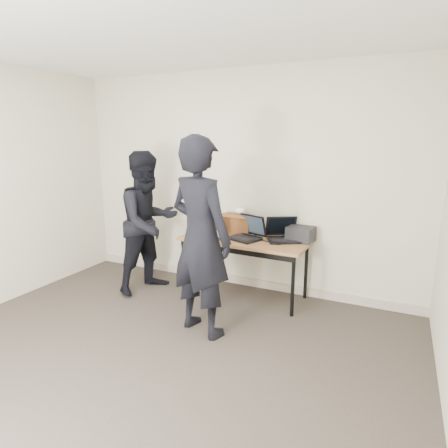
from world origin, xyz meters
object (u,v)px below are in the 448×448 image
Objects in this scene: laptop_center at (247,234)px; equipment_box at (301,234)px; laptop_beige at (211,232)px; person_typist at (201,238)px; leather_satchel at (237,223)px; person_observer at (149,222)px; desk at (244,244)px; laptop_right at (283,235)px.

laptop_center reaches higher than equipment_box.
person_typist is at bearing -47.06° from laptop_beige.
laptop_beige is at bearing -168.20° from equipment_box.
leather_satchel is 0.81m from equipment_box.
person_observer is (-0.72, -0.27, 0.10)m from laptop_beige.
leather_satchel reaches higher than desk.
person_typist reaches higher than laptop_center.
laptop_right is at bearing 32.57° from laptop_beige.
person_typist is (-0.05, -0.96, 0.30)m from desk.
equipment_box is at bearing 18.73° from desk.
person_observer reaches higher than laptop_center.
laptop_center is at bearing -39.94° from leather_satchel.
person_observer reaches higher than leather_satchel.
laptop_beige is at bearing -153.72° from laptop_center.
leather_satchel is (0.24, 0.26, 0.08)m from laptop_beige.
laptop_center is at bearing 27.53° from laptop_beige.
person_typist reaches higher than leather_satchel.
person_observer reaches higher than equipment_box.
leather_satchel is 0.21× the size of person_observer.
laptop_beige is 0.36m from leather_satchel.
equipment_box is at bearing -57.03° from person_observer.
laptop_center is at bearing -79.84° from person_typist.
leather_satchel is at bearing 177.48° from equipment_box.
person_typist is at bearing -120.69° from equipment_box.
person_observer is (-1.58, -0.44, 0.09)m from laptop_right.
laptop_right is 1.31× the size of leather_satchel.
laptop_beige is 0.19× the size of person_typist.
laptop_beige reaches higher than equipment_box.
laptop_beige is at bearing -174.36° from desk.
laptop_center reaches higher than desk.
laptop_right is 0.62m from leather_satchel.
equipment_box is at bearing -15.72° from laptop_right.
laptop_center is (0.46, 0.05, 0.02)m from laptop_beige.
equipment_box is 1.35m from person_typist.
person_typist is 1.28m from person_observer.
person_typist is at bearing -75.21° from laptop_center.
person_observer is at bearing -16.03° from person_typist.
equipment_box is at bearing -105.46° from person_typist.
desk is at bearing -126.59° from laptop_center.
desk is at bearing -57.92° from person_observer.
equipment_box is 0.15× the size of person_typist.
person_observer is (-1.14, -0.30, 0.21)m from desk.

